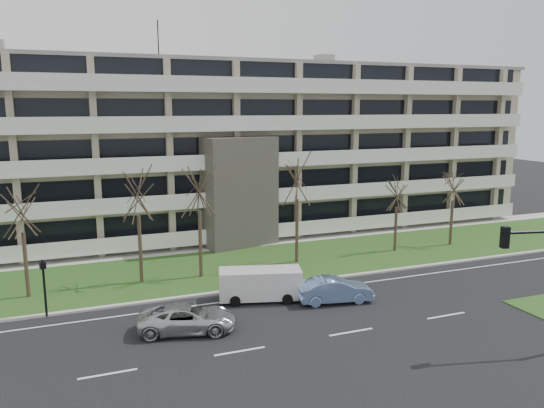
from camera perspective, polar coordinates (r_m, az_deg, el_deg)
name	(u,v)px	position (r m, az deg, el deg)	size (l,w,h in m)	color
ground	(351,332)	(28.27, 8.51, -13.47)	(160.00, 160.00, 0.00)	black
grass_verge	(263,263)	(39.35, -0.94, -6.36)	(90.00, 10.00, 0.06)	#294416
curb	(290,283)	(34.92, 1.94, -8.52)	(90.00, 0.35, 0.12)	#B2B2AD
sidewalk	(240,245)	(44.35, -3.42, -4.43)	(90.00, 2.00, 0.08)	#B2B2AD
lane_edge_line	(299,291)	(33.64, 2.96, -9.38)	(90.00, 0.12, 0.01)	white
apartment_building	(217,148)	(49.56, -5.96, 6.00)	(60.50, 15.10, 18.75)	tan
silver_pickup	(187,318)	(28.14, -9.11, -12.06)	(2.31, 5.00, 1.39)	#B5B8BD
blue_sedan	(335,290)	(31.90, 6.76, -9.16)	(1.56, 4.49, 1.48)	#7E9FDA
white_van	(261,282)	(31.88, -1.17, -8.36)	(5.17, 3.03, 1.89)	silver
pedestrian_signal	(44,281)	(31.65, -23.32, -7.59)	(0.37, 0.33, 3.25)	black
tree_1	(21,206)	(34.46, -25.40, -0.22)	(3.62, 3.62, 7.25)	#382B21
tree_2	(137,189)	(34.84, -14.27, 1.60)	(4.01, 4.01, 8.03)	#382B21
tree_3	(199,184)	(35.18, -7.87, 2.15)	(4.11, 4.11, 8.21)	#382B21
tree_4	(297,174)	(38.25, 2.75, 3.28)	(4.27, 4.27, 8.54)	#382B21
tree_5	(397,190)	(42.73, 13.32, 1.49)	(3.20, 3.20, 6.40)	#382B21
tree_6	(454,183)	(45.88, 18.96, 2.16)	(3.38, 3.38, 6.76)	#382B21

